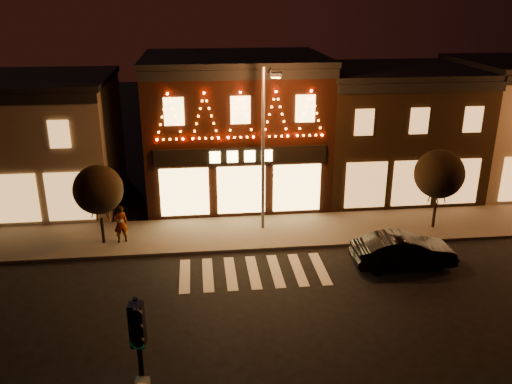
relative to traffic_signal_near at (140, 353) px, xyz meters
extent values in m
plane|color=black|center=(3.78, 6.00, -3.54)|extent=(120.00, 120.00, 0.00)
cube|color=#47423D|center=(5.78, 14.00, -3.46)|extent=(44.00, 4.00, 0.15)
cube|color=#6A5F4B|center=(-9.22, 20.00, -0.04)|extent=(12.00, 8.00, 7.00)
cube|color=black|center=(3.78, 20.00, 0.46)|extent=(10.00, 8.00, 8.00)
cube|color=black|center=(3.78, 20.00, 4.61)|extent=(10.20, 8.20, 0.30)
cube|color=black|center=(3.78, 15.95, 4.21)|extent=(10.00, 0.25, 0.50)
cube|color=black|center=(3.78, 15.90, 0.06)|extent=(9.00, 0.15, 0.90)
cube|color=#FFD87F|center=(3.78, 15.80, 0.06)|extent=(3.40, 0.08, 0.60)
cube|color=#302011|center=(13.28, 20.00, 0.06)|extent=(9.00, 8.00, 7.20)
cube|color=black|center=(13.28, 20.00, 3.81)|extent=(9.20, 8.20, 0.30)
cube|color=black|center=(13.28, 15.95, 3.41)|extent=(9.00, 0.25, 0.50)
cylinder|color=black|center=(-0.02, 0.15, -0.99)|extent=(0.13, 0.13, 4.81)
cube|color=black|center=(0.01, -0.08, 0.84)|extent=(0.37, 0.35, 1.10)
cylinder|color=#19FF72|center=(0.03, -0.24, 0.48)|extent=(0.24, 0.09, 0.23)
cylinder|color=#59595E|center=(4.75, 14.39, 0.70)|extent=(0.16, 0.16, 8.18)
cylinder|color=#59595E|center=(4.92, 13.59, 4.69)|extent=(0.45, 1.62, 0.10)
cube|color=#59595E|center=(5.10, 12.79, 4.64)|extent=(0.56, 0.39, 0.18)
cube|color=orange|center=(5.10, 12.79, 4.53)|extent=(0.42, 0.28, 0.05)
cylinder|color=black|center=(-3.16, 13.50, -2.75)|extent=(0.15, 0.15, 1.28)
sphere|color=black|center=(-3.16, 13.50, -0.65)|extent=(2.34, 2.34, 2.34)
cylinder|color=black|center=(13.53, 13.47, -2.71)|extent=(0.15, 0.15, 1.35)
sphere|color=black|center=(13.53, 13.47, -0.49)|extent=(2.47, 2.47, 2.47)
imported|color=black|center=(10.50, 9.83, -2.78)|extent=(4.60, 1.63, 1.51)
imported|color=gray|center=(-2.28, 13.50, -2.44)|extent=(0.81, 0.67, 1.90)
camera|label=1|loc=(1.54, -10.76, 7.97)|focal=37.59mm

